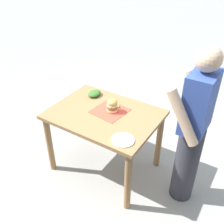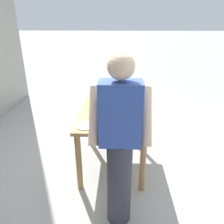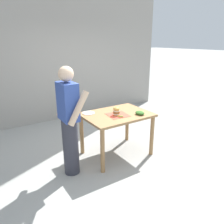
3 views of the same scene
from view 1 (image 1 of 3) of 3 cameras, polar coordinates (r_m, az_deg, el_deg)
ground_plane at (r=3.34m, az=-1.48°, el=-11.63°), size 80.00×80.00×0.00m
patio_table at (r=2.91m, az=-1.66°, el=-2.32°), size 0.86×1.16×0.79m
serving_paper at (r=2.87m, az=-0.48°, el=0.26°), size 0.38×0.38×0.00m
sandwich at (r=2.82m, az=0.05°, el=1.43°), size 0.12×0.12×0.19m
pickle_spear at (r=2.94m, az=1.25°, el=1.45°), size 0.07×0.08×0.02m
side_plate_with_forks at (r=2.46m, az=2.37°, el=-6.12°), size 0.22×0.22×0.02m
side_salad at (r=3.15m, az=-3.86°, el=4.07°), size 0.18×0.14×0.06m
diner_across_table at (r=2.55m, az=17.20°, el=-3.62°), size 0.55×0.35×1.69m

